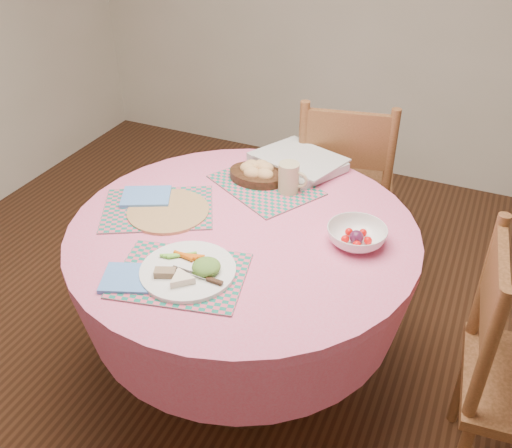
% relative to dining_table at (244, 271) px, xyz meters
% --- Properties ---
extents(ground, '(4.00, 4.00, 0.00)m').
position_rel_dining_table_xyz_m(ground, '(0.00, 0.00, -0.56)').
color(ground, '#331C0F').
rests_on(ground, ground).
extents(dining_table, '(1.24, 1.24, 0.75)m').
position_rel_dining_table_xyz_m(dining_table, '(0.00, 0.00, 0.00)').
color(dining_table, pink).
rests_on(dining_table, ground).
extents(chair_back, '(0.53, 0.52, 0.98)m').
position_rel_dining_table_xyz_m(chair_back, '(0.14, 0.81, -0.04)').
color(chair_back, brown).
rests_on(chair_back, ground).
extents(placemat_front, '(0.46, 0.38, 0.01)m').
position_rel_dining_table_xyz_m(placemat_front, '(-0.06, -0.32, 0.20)').
color(placemat_front, '#14715D').
rests_on(placemat_front, dining_table).
extents(placemat_left, '(0.49, 0.45, 0.01)m').
position_rel_dining_table_xyz_m(placemat_left, '(-0.34, -0.02, 0.20)').
color(placemat_left, '#14715D').
rests_on(placemat_left, dining_table).
extents(placemat_back, '(0.50, 0.46, 0.01)m').
position_rel_dining_table_xyz_m(placemat_back, '(-0.04, 0.30, 0.20)').
color(placemat_back, '#14715D').
rests_on(placemat_back, dining_table).
extents(wicker_trivet, '(0.30, 0.30, 0.01)m').
position_rel_dining_table_xyz_m(wicker_trivet, '(-0.29, -0.02, 0.20)').
color(wicker_trivet, olive).
rests_on(wicker_trivet, dining_table).
extents(napkin_near, '(0.22, 0.20, 0.01)m').
position_rel_dining_table_xyz_m(napkin_near, '(-0.19, -0.40, 0.20)').
color(napkin_near, '#5286D4').
rests_on(napkin_near, dining_table).
extents(napkin_far, '(0.22, 0.20, 0.01)m').
position_rel_dining_table_xyz_m(napkin_far, '(-0.42, 0.02, 0.21)').
color(napkin_far, '#5286D4').
rests_on(napkin_far, placemat_left).
extents(dinner_plate, '(0.30, 0.30, 0.05)m').
position_rel_dining_table_xyz_m(dinner_plate, '(-0.04, -0.31, 0.21)').
color(dinner_plate, white).
rests_on(dinner_plate, placemat_front).
extents(bread_bowl, '(0.23, 0.23, 0.08)m').
position_rel_dining_table_xyz_m(bread_bowl, '(-0.09, 0.33, 0.23)').
color(bread_bowl, black).
rests_on(bread_bowl, placemat_back).
extents(latte_mug, '(0.12, 0.08, 0.12)m').
position_rel_dining_table_xyz_m(latte_mug, '(0.06, 0.29, 0.26)').
color(latte_mug, tan).
rests_on(latte_mug, placemat_back).
extents(fruit_bowl, '(0.25, 0.25, 0.06)m').
position_rel_dining_table_xyz_m(fruit_bowl, '(0.39, 0.07, 0.23)').
color(fruit_bowl, white).
rests_on(fruit_bowl, dining_table).
extents(newspaper_stack, '(0.43, 0.40, 0.04)m').
position_rel_dining_table_xyz_m(newspaper_stack, '(0.02, 0.50, 0.22)').
color(newspaper_stack, silver).
rests_on(newspaper_stack, dining_table).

